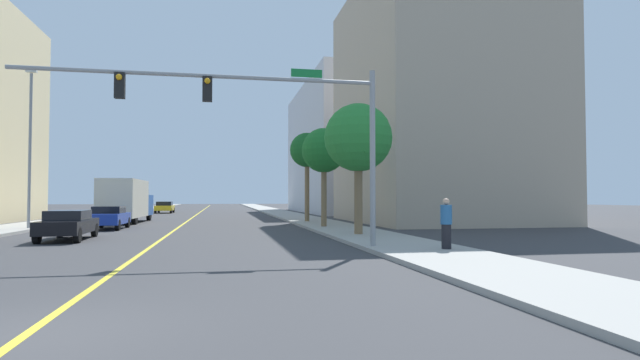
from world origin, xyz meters
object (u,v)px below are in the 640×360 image
traffic_signal_mast (265,111)px  palm_far (307,151)px  palm_near (358,139)px  pedestrian (446,224)px  delivery_truck (126,200)px  car_yellow (165,207)px  car_black (68,224)px  street_lamp (30,140)px  car_blue (109,217)px  palm_mid (324,151)px

traffic_signal_mast → palm_far: palm_far is taller
palm_far → traffic_signal_mast: bearing=-104.0°
palm_near → pedestrian: palm_near is taller
traffic_signal_mast → delivery_truck: bearing=111.0°
palm_far → delivery_truck: bearing=167.0°
car_yellow → delivery_truck: size_ratio=0.49×
palm_near → car_yellow: bearing=108.2°
car_black → pedestrian: pedestrian is taller
palm_far → pedestrian: bearing=-86.3°
car_black → car_yellow: size_ratio=1.05×
street_lamp → car_yellow: size_ratio=2.07×
palm_near → palm_far: palm_far is taller
palm_far → delivery_truck: palm_far is taller
car_black → car_yellow: (-0.02, 38.46, 0.03)m
street_lamp → car_yellow: (4.00, 31.39, -4.35)m
car_blue → car_yellow: car_yellow is taller
palm_near → car_blue: (-12.77, 8.46, -3.92)m
palm_near → palm_mid: palm_near is taller
traffic_signal_mast → delivery_truck: 23.31m
palm_mid → car_blue: 13.18m
traffic_signal_mast → pedestrian: (5.93, -1.53, -3.83)m
palm_far → car_blue: bearing=-160.3°
car_blue → pedestrian: 20.87m
traffic_signal_mast → pedestrian: bearing=-14.4°
car_black → pedestrian: bearing=-32.3°
palm_mid → palm_near: bearing=-87.0°
traffic_signal_mast → car_yellow: traffic_signal_mast is taller
car_black → car_blue: size_ratio=1.11×
car_blue → palm_far: bearing=19.7°
palm_mid → car_blue: bearing=170.9°
palm_near → car_yellow: palm_near is taller
palm_mid → car_black: palm_mid is taller
traffic_signal_mast → car_yellow: (-8.03, 44.99, -4.10)m
car_blue → delivery_truck: bearing=93.0°
street_lamp → pedestrian: size_ratio=5.33×
palm_near → traffic_signal_mast: bearing=-130.8°
palm_mid → palm_far: 6.50m
delivery_truck → pedestrian: size_ratio=5.20×
traffic_signal_mast → palm_mid: traffic_signal_mast is taller
palm_near → street_lamp: bearing=154.8°
car_blue → delivery_truck: 7.53m
palm_near → car_black: (-12.89, 0.88, -3.94)m
palm_mid → delivery_truck: 16.19m
street_lamp → car_blue: bearing=7.0°
palm_near → palm_far: (-0.26, 12.94, 0.56)m
palm_mid → pedestrian: (1.39, -13.64, -3.62)m
palm_mid → pedestrian: bearing=-84.2°
traffic_signal_mast → street_lamp: (-12.03, 13.60, 0.25)m
street_lamp → car_blue: 6.03m
car_blue → car_yellow: size_ratio=0.94×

